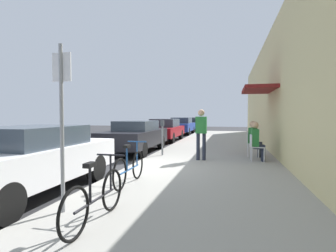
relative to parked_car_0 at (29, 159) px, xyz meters
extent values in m
plane|color=#2D2D30|center=(1.10, 2.85, -0.73)|extent=(60.00, 60.00, 0.00)
cube|color=#9E9B93|center=(3.35, 4.85, -0.67)|extent=(4.50, 32.00, 0.12)
cube|color=beige|center=(5.75, 4.85, 1.83)|extent=(0.30, 32.00, 5.12)
cube|color=maroon|center=(5.05, 6.02, 1.87)|extent=(1.10, 2.80, 0.12)
cube|color=silver|center=(0.00, -0.03, -0.08)|extent=(1.80, 4.40, 0.66)
cube|color=#333D47|center=(0.00, 0.12, 0.45)|extent=(1.48, 2.11, 0.42)
cylinder|color=black|center=(0.79, 1.34, -0.41)|extent=(0.22, 0.64, 0.64)
cylinder|color=black|center=(-0.79, 1.34, -0.41)|extent=(0.22, 0.64, 0.64)
cylinder|color=black|center=(0.79, -1.39, -0.41)|extent=(0.22, 0.64, 0.64)
cube|color=black|center=(0.00, 6.28, -0.09)|extent=(1.80, 4.40, 0.65)
cube|color=#333D47|center=(0.00, 6.43, 0.44)|extent=(1.48, 2.11, 0.41)
cylinder|color=black|center=(0.79, 7.65, -0.41)|extent=(0.22, 0.64, 0.64)
cylinder|color=black|center=(-0.79, 7.65, -0.41)|extent=(0.22, 0.64, 0.64)
cylinder|color=black|center=(0.79, 4.92, -0.41)|extent=(0.22, 0.64, 0.64)
cylinder|color=black|center=(-0.79, 4.92, -0.41)|extent=(0.22, 0.64, 0.64)
cube|color=maroon|center=(0.00, 11.50, -0.13)|extent=(1.80, 4.40, 0.56)
cube|color=#333D47|center=(0.00, 11.65, 0.40)|extent=(1.48, 2.11, 0.50)
cylinder|color=black|center=(0.79, 12.87, -0.41)|extent=(0.22, 0.64, 0.64)
cylinder|color=black|center=(-0.79, 12.87, -0.41)|extent=(0.22, 0.64, 0.64)
cylinder|color=black|center=(0.79, 10.14, -0.41)|extent=(0.22, 0.64, 0.64)
cylinder|color=black|center=(-0.79, 10.14, -0.41)|extent=(0.22, 0.64, 0.64)
cube|color=navy|center=(0.00, 17.42, -0.11)|extent=(1.80, 4.40, 0.61)
cube|color=#333D47|center=(0.00, 17.57, 0.44)|extent=(1.48, 2.11, 0.48)
cylinder|color=black|center=(0.79, 18.78, -0.41)|extent=(0.22, 0.64, 0.64)
cylinder|color=black|center=(-0.79, 18.78, -0.41)|extent=(0.22, 0.64, 0.64)
cylinder|color=black|center=(0.79, 16.05, -0.41)|extent=(0.22, 0.64, 0.64)
cylinder|color=black|center=(-0.79, 16.05, -0.41)|extent=(0.22, 0.64, 0.64)
cube|color=black|center=(0.00, 23.20, -0.11)|extent=(1.80, 4.40, 0.60)
cube|color=#333D47|center=(0.00, 23.35, 0.41)|extent=(1.48, 2.11, 0.44)
cylinder|color=black|center=(0.79, 24.57, -0.41)|extent=(0.22, 0.64, 0.64)
cylinder|color=black|center=(-0.79, 24.57, -0.41)|extent=(0.22, 0.64, 0.64)
cylinder|color=black|center=(0.79, 21.84, -0.41)|extent=(0.22, 0.64, 0.64)
cylinder|color=black|center=(-0.79, 21.84, -0.41)|extent=(0.22, 0.64, 0.64)
cylinder|color=slate|center=(1.55, 5.00, -0.06)|extent=(0.07, 0.07, 1.10)
cube|color=#383D42|center=(1.55, 5.00, 0.60)|extent=(0.12, 0.10, 0.22)
cylinder|color=gray|center=(1.50, -1.01, 0.69)|extent=(0.06, 0.06, 2.60)
cube|color=white|center=(1.50, -0.99, 1.64)|extent=(0.32, 0.02, 0.44)
torus|color=black|center=(2.22, -0.77, -0.28)|extent=(0.04, 0.66, 0.66)
torus|color=black|center=(2.22, -1.82, -0.28)|extent=(0.04, 0.66, 0.66)
cylinder|color=black|center=(2.22, -1.29, -0.28)|extent=(0.04, 1.05, 0.04)
cylinder|color=black|center=(2.22, -1.44, -0.03)|extent=(0.04, 0.04, 0.50)
cube|color=black|center=(2.22, -1.44, 0.24)|extent=(0.10, 0.20, 0.06)
cylinder|color=black|center=(2.22, -0.82, 0.00)|extent=(0.03, 0.03, 0.56)
cylinder|color=black|center=(2.22, -0.82, 0.28)|extent=(0.46, 0.03, 0.03)
torus|color=black|center=(1.91, 1.29, -0.28)|extent=(0.04, 0.66, 0.66)
torus|color=black|center=(1.91, 0.24, -0.28)|extent=(0.04, 0.66, 0.66)
cylinder|color=#1E4C8C|center=(1.91, 0.77, -0.28)|extent=(0.04, 1.05, 0.04)
cylinder|color=#1E4C8C|center=(1.91, 0.62, -0.03)|extent=(0.04, 0.04, 0.50)
cube|color=black|center=(1.91, 0.62, 0.24)|extent=(0.10, 0.20, 0.06)
cylinder|color=#1E4C8C|center=(1.91, 1.24, 0.00)|extent=(0.03, 0.03, 0.56)
cylinder|color=#1E4C8C|center=(1.91, 1.24, 0.28)|extent=(0.46, 0.03, 0.03)
cylinder|color=silver|center=(5.09, 4.67, -0.39)|extent=(0.04, 0.04, 0.45)
cylinder|color=silver|center=(5.10, 4.29, -0.39)|extent=(0.04, 0.04, 0.45)
cylinder|color=silver|center=(4.71, 4.66, -0.39)|extent=(0.04, 0.04, 0.45)
cylinder|color=silver|center=(4.72, 4.28, -0.39)|extent=(0.04, 0.04, 0.45)
cube|color=silver|center=(4.91, 4.48, -0.15)|extent=(0.45, 0.45, 0.03)
cube|color=silver|center=(4.70, 4.47, 0.06)|extent=(0.04, 0.44, 0.40)
cylinder|color=#232838|center=(5.08, 4.58, -0.38)|extent=(0.11, 0.11, 0.47)
cylinder|color=#232838|center=(4.95, 4.58, -0.14)|extent=(0.36, 0.15, 0.14)
cylinder|color=#232838|center=(5.09, 4.38, -0.38)|extent=(0.11, 0.11, 0.47)
cylinder|color=#232838|center=(4.96, 4.38, -0.14)|extent=(0.36, 0.15, 0.14)
cube|color=#267233|center=(4.83, 4.47, 0.16)|extent=(0.23, 0.37, 0.56)
sphere|color=tan|center=(4.83, 4.47, 0.57)|extent=(0.22, 0.22, 0.22)
cylinder|color=silver|center=(5.15, 5.54, -0.39)|extent=(0.04, 0.04, 0.45)
cylinder|color=silver|center=(5.02, 5.18, -0.39)|extent=(0.04, 0.04, 0.45)
cylinder|color=silver|center=(4.79, 5.66, -0.39)|extent=(0.04, 0.04, 0.45)
cylinder|color=silver|center=(4.66, 5.30, -0.39)|extent=(0.04, 0.04, 0.45)
cube|color=silver|center=(4.91, 5.42, -0.15)|extent=(0.56, 0.56, 0.03)
cube|color=silver|center=(4.71, 5.49, 0.06)|extent=(0.17, 0.43, 0.40)
cylinder|color=#232838|center=(5.11, 5.45, -0.38)|extent=(0.11, 0.11, 0.47)
cylinder|color=#232838|center=(4.99, 5.50, -0.14)|extent=(0.39, 0.25, 0.14)
cylinder|color=#232838|center=(5.04, 5.27, -0.38)|extent=(0.11, 0.11, 0.47)
cylinder|color=#232838|center=(4.92, 5.31, -0.14)|extent=(0.39, 0.25, 0.14)
cube|color=#267233|center=(4.83, 5.45, 0.16)|extent=(0.33, 0.41, 0.56)
sphere|color=tan|center=(4.83, 5.45, 0.57)|extent=(0.22, 0.22, 0.22)
cylinder|color=#232838|center=(2.99, 4.25, -0.16)|extent=(0.12, 0.12, 0.90)
cylinder|color=#232838|center=(3.19, 4.25, -0.16)|extent=(0.12, 0.12, 0.90)
cube|color=#267233|center=(3.09, 4.25, 0.57)|extent=(0.36, 0.22, 0.56)
sphere|color=tan|center=(3.09, 4.25, 0.98)|extent=(0.22, 0.22, 0.22)
camera|label=1|loc=(4.03, -4.60, 0.90)|focal=28.26mm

